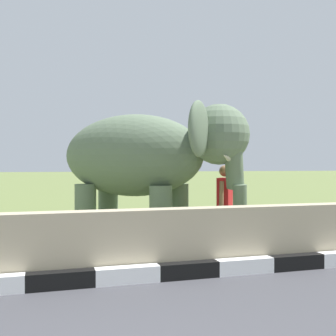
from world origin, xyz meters
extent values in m
cube|color=black|center=(0.10, 4.08, 0.12)|extent=(0.90, 0.20, 0.24)
cube|color=white|center=(1.00, 4.08, 0.12)|extent=(0.90, 0.20, 0.24)
cube|color=black|center=(1.90, 4.08, 0.12)|extent=(0.90, 0.20, 0.24)
cube|color=white|center=(2.80, 4.08, 0.12)|extent=(0.90, 0.20, 0.24)
cube|color=black|center=(3.70, 4.08, 0.12)|extent=(0.90, 0.20, 0.24)
cube|color=tan|center=(2.00, 4.38, 0.50)|extent=(28.00, 0.36, 1.00)
cylinder|color=#61735B|center=(2.60, 6.72, 0.63)|extent=(0.44, 0.44, 1.27)
cylinder|color=#61735B|center=(2.03, 6.02, 0.63)|extent=(0.44, 0.44, 1.27)
cylinder|color=#61735B|center=(1.29, 7.80, 0.63)|extent=(0.44, 0.44, 1.27)
cylinder|color=#61735B|center=(0.71, 7.10, 0.63)|extent=(0.44, 0.44, 1.27)
ellipsoid|color=#61735B|center=(1.66, 6.91, 1.86)|extent=(3.41, 3.21, 1.70)
sphere|color=#61735B|center=(3.10, 5.72, 2.24)|extent=(1.16, 1.16, 1.16)
ellipsoid|color=#D84C8C|center=(3.32, 5.54, 2.39)|extent=(0.68, 0.72, 0.44)
ellipsoid|color=#61735B|center=(3.48, 6.41, 2.29)|extent=(0.76, 0.85, 1.00)
ellipsoid|color=#61735B|center=(2.49, 5.21, 2.29)|extent=(0.76, 0.85, 1.00)
cylinder|color=#61735B|center=(3.32, 5.54, 1.69)|extent=(0.61, 0.64, 1.00)
cylinder|color=#61735B|center=(3.41, 5.46, 0.89)|extent=(0.40, 0.40, 0.81)
cone|color=beige|center=(3.46, 5.79, 1.79)|extent=(0.47, 0.53, 0.22)
cone|color=beige|center=(3.10, 5.36, 1.79)|extent=(0.47, 0.53, 0.22)
cylinder|color=navy|center=(3.47, 6.22, 0.41)|extent=(0.15, 0.15, 0.82)
cylinder|color=navy|center=(3.35, 6.06, 0.41)|extent=(0.15, 0.15, 0.82)
cube|color=red|center=(3.41, 6.14, 1.11)|extent=(0.44, 0.46, 0.58)
cylinder|color=#9E7251|center=(3.57, 6.34, 1.08)|extent=(0.15, 0.15, 0.52)
cylinder|color=#9E7251|center=(3.25, 5.93, 1.08)|extent=(0.15, 0.16, 0.53)
sphere|color=#9E7251|center=(3.41, 6.14, 1.54)|extent=(0.23, 0.23, 0.23)
camera|label=1|loc=(-0.12, -1.66, 1.65)|focal=44.81mm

